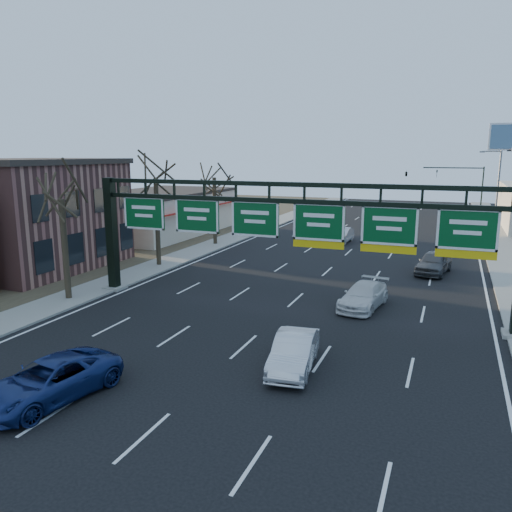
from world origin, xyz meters
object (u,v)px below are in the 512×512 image
at_px(car_white_wagon, 364,296).
at_px(sign_gantry, 289,229).
at_px(car_blue_suv, 50,380).
at_px(car_silver_sedan, 294,352).

bearing_deg(car_white_wagon, sign_gantry, -144.69).
bearing_deg(sign_gantry, car_blue_suv, -109.51).
height_order(sign_gantry, car_silver_sedan, sign_gantry).
distance_m(sign_gantry, car_blue_suv, 14.49).
distance_m(sign_gantry, car_silver_sedan, 8.82).
relative_size(sign_gantry, car_white_wagon, 5.14).
bearing_deg(car_white_wagon, car_blue_suv, -111.49).
xyz_separation_m(car_blue_suv, car_silver_sedan, (7.34, 5.72, -0.00)).
height_order(car_silver_sedan, car_white_wagon, car_silver_sedan).
bearing_deg(car_silver_sedan, car_white_wagon, 75.50).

